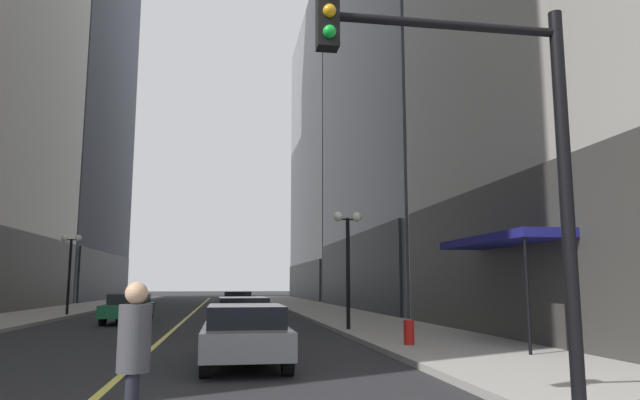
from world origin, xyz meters
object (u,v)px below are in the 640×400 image
pedestrian_with_orange_bag (134,354)px  car_grey (245,333)px  car_blue (238,301)px  fire_hydrant_right (409,335)px  car_green (129,307)px  traffic_light_near_right (489,133)px  street_lamp_left_far (70,256)px  car_maroon (242,315)px  street_lamp_right_mid (348,243)px

pedestrian_with_orange_bag → car_grey: bearing=78.1°
car_blue → fire_hydrant_right: 21.28m
car_green → car_blue: bearing=58.9°
car_blue → car_green: bearing=-121.1°
traffic_light_near_right → street_lamp_left_far: (-11.75, 26.10, -0.49)m
car_grey → car_maroon: same height
car_blue → fire_hydrant_right: size_ratio=5.62×
car_green → car_blue: size_ratio=1.02×
traffic_light_near_right → car_green: bearing=110.4°
car_green → pedestrian_with_orange_bag: bearing=-80.8°
pedestrian_with_orange_bag → traffic_light_near_right: bearing=6.5°
pedestrian_with_orange_bag → street_lamp_right_mid: size_ratio=0.41×
car_green → traffic_light_near_right: bearing=-69.6°
car_green → traffic_light_near_right: size_ratio=0.81×
car_grey → street_lamp_left_far: (-8.82, 20.08, 2.54)m
car_green → car_maroon: bearing=-56.4°
street_lamp_left_far → car_blue: bearing=18.9°
car_green → pedestrian_with_orange_bag: pedestrian_with_orange_bag is taller
car_maroon → traffic_light_near_right: 13.93m
car_grey → car_maroon: bearing=88.9°
pedestrian_with_orange_bag → street_lamp_left_far: (-7.46, 26.59, 2.20)m
car_grey → car_blue: 23.21m
car_grey → car_blue: (0.30, 23.21, 0.00)m
pedestrian_with_orange_bag → fire_hydrant_right: size_ratio=2.25×
pedestrian_with_orange_bag → street_lamp_right_mid: bearing=69.6°
street_lamp_right_mid → street_lamp_left_far: bearing=136.3°
car_grey → street_lamp_right_mid: (3.98, 7.82, 2.54)m
car_green → pedestrian_with_orange_bag: (3.44, -21.25, 0.34)m
pedestrian_with_orange_bag → fire_hydrant_right: pedestrian_with_orange_bag is taller
street_lamp_left_far → fire_hydrant_right: street_lamp_left_far is taller
pedestrian_with_orange_bag → fire_hydrant_right: (5.84, 8.85, -0.66)m
car_blue → street_lamp_right_mid: 16.02m
pedestrian_with_orange_bag → street_lamp_left_far: size_ratio=0.41×
car_grey → street_lamp_left_far: street_lamp_left_far is taller
street_lamp_left_far → car_maroon: bearing=-55.0°
traffic_light_near_right → street_lamp_left_far: traffic_light_near_right is taller
car_blue → street_lamp_left_far: 9.97m
car_blue → pedestrian_with_orange_bag: bearing=-93.2°
pedestrian_with_orange_bag → street_lamp_left_far: bearing=105.7°
street_lamp_right_mid → fire_hydrant_right: size_ratio=5.54×
traffic_light_near_right → fire_hydrant_right: bearing=79.5°
car_grey → street_lamp_left_far: size_ratio=0.95×
car_blue → traffic_light_near_right: (2.63, -29.23, 3.02)m
car_green → car_grey: bearing=-71.9°
pedestrian_with_orange_bag → car_blue: bearing=86.8°
pedestrian_with_orange_bag → street_lamp_right_mid: street_lamp_right_mid is taller
car_grey → fire_hydrant_right: bearing=27.6°
street_lamp_right_mid → car_grey: bearing=-116.9°
traffic_light_near_right → car_grey: bearing=115.9°
car_maroon → pedestrian_with_orange_bag: (-1.50, -13.80, 0.34)m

